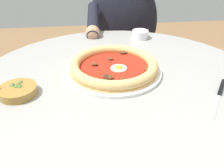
# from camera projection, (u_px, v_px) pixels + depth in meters

# --- Properties ---
(dining_table) EXTENTS (0.99, 0.99, 0.74)m
(dining_table) POSITION_uv_depth(u_px,v_px,m) (120.00, 117.00, 0.80)
(dining_table) COLOR #999993
(dining_table) RESTS_ON ground
(pizza_on_plate) EXTENTS (0.33, 0.33, 0.04)m
(pizza_on_plate) POSITION_uv_depth(u_px,v_px,m) (114.00, 67.00, 0.76)
(pizza_on_plate) COLOR white
(pizza_on_plate) RESTS_ON dining_table
(steak_knife) EXTENTS (0.18, 0.14, 0.01)m
(steak_knife) POSITION_uv_depth(u_px,v_px,m) (220.00, 92.00, 0.66)
(steak_knife) COLOR silver
(steak_knife) RESTS_ON dining_table
(ramekin_capers) EXTENTS (0.07, 0.07, 0.04)m
(ramekin_capers) POSITION_uv_depth(u_px,v_px,m) (140.00, 34.00, 1.04)
(ramekin_capers) COLOR white
(ramekin_capers) RESTS_ON dining_table
(olive_pan) EXTENTS (0.11, 0.13, 0.05)m
(olive_pan) POSITION_uv_depth(u_px,v_px,m) (17.00, 90.00, 0.65)
(olive_pan) COLOR olive
(olive_pan) RESTS_ON dining_table
(diner_person) EXTENTS (0.48, 0.44, 1.16)m
(diner_person) POSITION_uv_depth(u_px,v_px,m) (122.00, 53.00, 1.43)
(diner_person) COLOR #282833
(diner_person) RESTS_ON ground
(cafe_chair_diner) EXTENTS (0.44, 0.44, 0.85)m
(cafe_chair_diner) POSITION_uv_depth(u_px,v_px,m) (122.00, 46.00, 1.54)
(cafe_chair_diner) COLOR #504A45
(cafe_chair_diner) RESTS_ON ground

